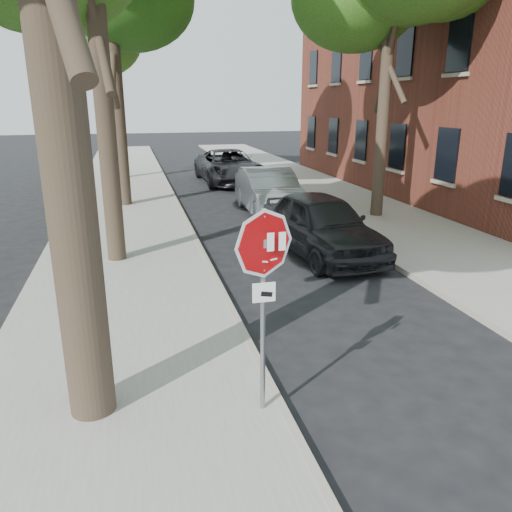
{
  "coord_description": "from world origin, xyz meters",
  "views": [
    {
      "loc": [
        -2.13,
        -5.34,
        3.89
      ],
      "look_at": [
        -0.7,
        0.36,
        2.05
      ],
      "focal_mm": 35.0,
      "sensor_mm": 36.0,
      "label": 1
    }
  ],
  "objects_px": {
    "car_a": "(321,224)",
    "car_d": "(229,166)",
    "stop_sign": "(264,274)",
    "tree_far": "(107,26)",
    "car_b": "(269,192)"
  },
  "relations": [
    {
      "from": "car_a",
      "to": "car_d",
      "type": "bearing_deg",
      "value": 84.64
    },
    {
      "from": "stop_sign",
      "to": "tree_far",
      "type": "relative_size",
      "value": 0.28
    },
    {
      "from": "car_a",
      "to": "car_b",
      "type": "xyz_separation_m",
      "value": [
        0.0,
        5.08,
        -0.01
      ]
    },
    {
      "from": "car_a",
      "to": "car_b",
      "type": "distance_m",
      "value": 5.08
    },
    {
      "from": "tree_far",
      "to": "car_a",
      "type": "xyz_separation_m",
      "value": [
        5.32,
        -14.62,
        -6.41
      ]
    },
    {
      "from": "car_a",
      "to": "stop_sign",
      "type": "bearing_deg",
      "value": -122.39
    },
    {
      "from": "tree_far",
      "to": "car_d",
      "type": "relative_size",
      "value": 1.62
    },
    {
      "from": "stop_sign",
      "to": "car_d",
      "type": "xyz_separation_m",
      "value": [
        3.26,
        18.85,
        -1.15
      ]
    },
    {
      "from": "stop_sign",
      "to": "car_a",
      "type": "xyz_separation_m",
      "value": [
        3.3,
        6.52,
        -1.14
      ]
    },
    {
      "from": "stop_sign",
      "to": "car_d",
      "type": "relative_size",
      "value": 0.45
    },
    {
      "from": "stop_sign",
      "to": "car_b",
      "type": "xyz_separation_m",
      "value": [
        3.3,
        11.59,
        -1.15
      ]
    },
    {
      "from": "stop_sign",
      "to": "tree_far",
      "type": "bearing_deg",
      "value": 95.46
    },
    {
      "from": "car_d",
      "to": "car_b",
      "type": "bearing_deg",
      "value": -91.08
    },
    {
      "from": "tree_far",
      "to": "car_b",
      "type": "height_order",
      "value": "tree_far"
    },
    {
      "from": "car_b",
      "to": "car_d",
      "type": "height_order",
      "value": "car_d"
    }
  ]
}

